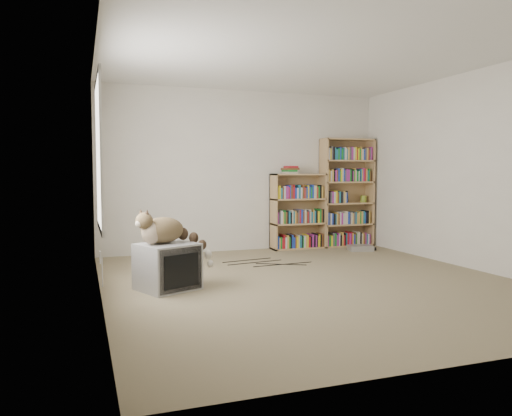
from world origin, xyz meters
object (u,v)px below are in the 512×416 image
object	(u,v)px
crt_tv	(167,267)
dvd_player	(360,248)
bookcase_short	(298,215)
bookcase_tall	(346,195)
cat	(169,233)

from	to	relation	value
crt_tv	dvd_player	distance (m)	3.67
bookcase_short	bookcase_tall	bearing A→B (deg)	-0.10
bookcase_short	crt_tv	bearing A→B (deg)	-138.64
crt_tv	bookcase_short	size ratio (longest dim) A/B	0.59
crt_tv	cat	bearing A→B (deg)	22.88
bookcase_tall	dvd_player	size ratio (longest dim) A/B	4.86
cat	bookcase_tall	distance (m)	3.94
bookcase_tall	bookcase_short	bearing A→B (deg)	179.90
bookcase_tall	dvd_player	xyz separation A→B (m)	(-0.05, -0.54, -0.81)
bookcase_short	dvd_player	xyz separation A→B (m)	(0.84, -0.54, -0.51)
dvd_player	crt_tv	bearing A→B (deg)	-139.33
crt_tv	bookcase_tall	size ratio (longest dim) A/B	0.40
bookcase_short	dvd_player	distance (m)	1.12
bookcase_tall	dvd_player	distance (m)	0.97
cat	dvd_player	bearing A→B (deg)	-5.34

